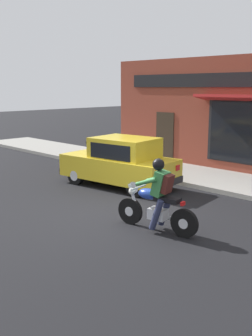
% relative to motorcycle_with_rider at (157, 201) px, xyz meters
% --- Properties ---
extents(ground_plane, '(80.00, 80.00, 0.00)m').
position_rel_motorcycle_with_rider_xyz_m(ground_plane, '(0.17, 1.51, -0.68)').
color(ground_plane, black).
extents(sidewalk_curb, '(2.60, 22.00, 0.14)m').
position_rel_motorcycle_with_rider_xyz_m(sidewalk_curb, '(4.89, 4.51, -0.61)').
color(sidewalk_curb, gray).
rests_on(sidewalk_curb, ground).
extents(storefront_building, '(1.25, 11.52, 4.20)m').
position_rel_motorcycle_with_rider_xyz_m(storefront_building, '(6.42, 1.63, 1.43)').
color(storefront_building, brown).
rests_on(storefront_building, ground).
extents(motorcycle_with_rider, '(0.65, 2.01, 1.62)m').
position_rel_motorcycle_with_rider_xyz_m(motorcycle_with_rider, '(0.00, 0.00, 0.00)').
color(motorcycle_with_rider, black).
rests_on(motorcycle_with_rider, ground).
extents(car_hatchback, '(2.08, 3.95, 1.57)m').
position_rel_motorcycle_with_rider_xyz_m(car_hatchback, '(2.20, 3.41, 0.09)').
color(car_hatchback, black).
rests_on(car_hatchback, ground).
extents(fire_hydrant, '(0.36, 0.24, 0.88)m').
position_rel_motorcycle_with_rider_xyz_m(fire_hydrant, '(4.42, 6.59, -0.11)').
color(fire_hydrant, red).
rests_on(fire_hydrant, sidewalk_curb).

